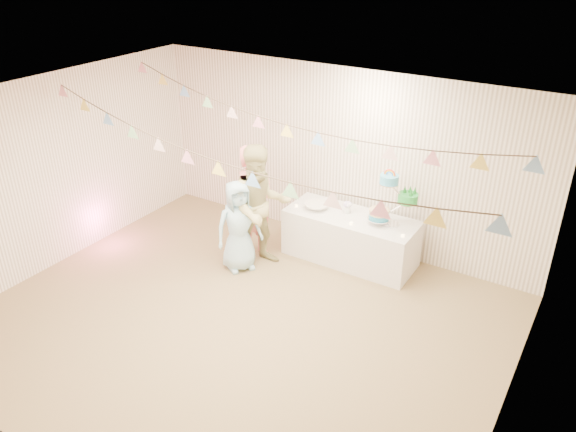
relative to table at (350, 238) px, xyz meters
The scene contains 23 objects.
floor 2.11m from the table, 102.98° to the right, with size 6.00×6.00×0.00m, color olive.
ceiling 3.07m from the table, 102.98° to the right, with size 6.00×6.00×0.00m, color silver.
back_wall 1.16m from the table, 134.83° to the left, with size 6.00×6.00×0.00m, color white.
front_wall 4.65m from the table, 95.90° to the right, with size 6.00×6.00×0.00m, color white.
left_wall 4.13m from the table, 149.67° to the right, with size 5.00×5.00×0.00m, color white.
right_wall 3.38m from the table, 38.71° to the right, with size 5.00×5.00×0.00m, color white.
table is the anchor object (origin of this frame).
cake_stand 0.95m from the table, ahead, with size 0.66×0.39×0.74m, color silver, non-canonical shape.
cake_bottom 0.63m from the table, ahead, with size 0.31×0.31×0.15m, color teal, non-canonical shape.
cake_middle 1.06m from the table, 10.86° to the left, with size 0.27×0.27×0.22m, color green, non-canonical shape.
cake_top_tier 1.14m from the table, ahead, with size 0.25×0.25×0.19m, color #44ABD5, non-canonical shape.
platter 0.67m from the table, behind, with size 0.34×0.34×0.02m, color white.
posy 0.50m from the table, 151.96° to the left, with size 0.15×0.15×0.17m, color white, non-canonical shape.
person_adult_a 1.44m from the table, 153.05° to the right, with size 0.61×0.40×1.66m, color pink.
person_adult_b 1.36m from the table, 143.34° to the right, with size 0.85×0.66×1.75m, color tan.
person_child 1.59m from the table, 140.04° to the right, with size 0.64×0.41×1.30m, color #A4D5E9.
bunting_back 2.26m from the table, 116.72° to the right, with size 5.60×1.10×0.40m, color pink, non-canonical shape.
bunting_front 3.02m from the table, 101.85° to the right, with size 5.60×0.90×0.36m, color #72A5E5, non-canonical shape.
tealight_0 0.89m from the table, 169.38° to the right, with size 0.04×0.04×0.03m, color #FFD88C.
tealight_1 0.53m from the table, 152.78° to the left, with size 0.04×0.04×0.03m, color #FFD88C.
tealight_2 0.43m from the table, 65.56° to the right, with size 0.04×0.04×0.03m, color #FFD88C.
tealight_3 0.55m from the table, 32.15° to the left, with size 0.04×0.04×0.03m, color #FFD88C.
tealight_4 0.91m from the table, 12.38° to the right, with size 0.04×0.04×0.03m, color #FFD88C.
Camera 1 is at (3.36, -4.28, 4.20)m, focal length 35.00 mm.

